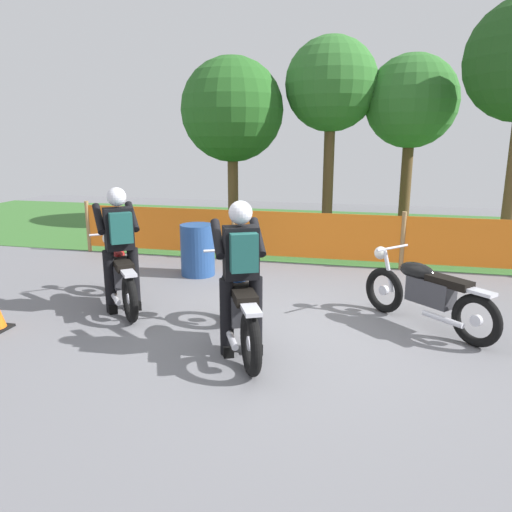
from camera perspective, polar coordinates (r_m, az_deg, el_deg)
ground at (r=6.06m, az=3.04°, el=-8.96°), size 24.00×24.00×0.02m
grass_verge at (r=12.51m, az=8.61°, el=2.92°), size 24.00×6.77×0.01m
barrier_fence at (r=9.10m, az=6.90°, el=2.34°), size 9.46×0.08×1.05m
tree_leftmost at (r=13.22m, az=-2.80°, el=16.63°), size 2.67×2.67×4.34m
tree_near_left at (r=13.29m, az=8.79°, el=19.07°), size 2.37×2.37×4.81m
tree_near_right at (r=13.42m, az=17.71°, el=16.71°), size 2.31×2.31×4.35m
motorcycle_lead at (r=6.40m, az=19.24°, el=-4.08°), size 1.52×1.41×0.93m
motorcycle_trailing at (r=5.54m, az=-2.17°, el=-5.70°), size 1.06×1.95×1.00m
motorcycle_third at (r=7.08m, az=-15.71°, el=-2.05°), size 1.34×1.63×0.95m
rider_trailing at (r=5.19m, az=-1.76°, el=-1.64°), size 0.70×0.78×1.69m
rider_third at (r=6.76m, az=-15.63°, el=1.50°), size 0.74×0.78×1.69m
spare_drum at (r=8.42m, az=-6.83°, el=0.71°), size 0.58×0.58×0.88m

